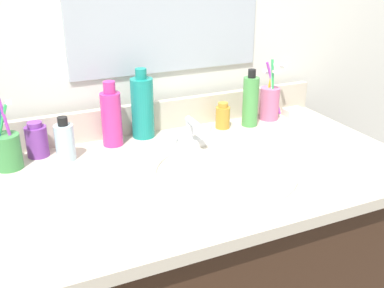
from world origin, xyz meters
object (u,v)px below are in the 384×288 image
Objects in this scene: bottle_oil_amber at (223,116)px; bottle_cream_purple at (37,140)px; bottle_mouthwash_teal at (142,107)px; faucet at (190,135)px; cup_pink at (270,102)px; bottle_toner_green at (250,101)px; bottle_gel_clear at (65,141)px; cup_green at (7,150)px; bottle_soap_pink at (111,117)px; soap_bar at (293,112)px.

bottle_cream_purple reaches higher than bottle_oil_amber.
faucet is at bearing -48.38° from bottle_mouthwash_teal.
faucet is 0.34m from cup_pink.
bottle_toner_green is 1.52× the size of bottle_gel_clear.
faucet and bottle_oil_amber have the same top height.
cup_green reaches higher than bottle_oil_amber.
bottle_oil_amber is (0.35, -0.01, -0.04)m from bottle_soap_pink.
bottle_cream_purple is 0.31m from bottle_mouthwash_teal.
bottle_mouthwash_teal is at bearing 171.58° from bottle_toner_green.
bottle_gel_clear is 0.25m from bottle_mouthwash_teal.
bottle_toner_green is at bearing -8.42° from bottle_mouthwash_teal.
faucet is at bearing -6.12° from cup_green.
bottle_soap_pink is 1.92× the size of bottle_cream_purple.
bottle_toner_green is 0.20m from soap_bar.
bottle_oil_amber is at bearing -7.98° from bottle_mouthwash_teal.
cup_pink is at bearing 176.82° from soap_bar.
bottle_oil_amber is (0.15, 0.08, 0.01)m from faucet.
faucet is at bearing -151.53° from bottle_oil_amber.
faucet is 1.95× the size of bottle_oil_amber.
bottle_mouthwash_teal is (0.30, 0.02, 0.05)m from bottle_cream_purple.
cup_pink is at bearing 15.37° from bottle_toner_green.
cup_green reaches higher than bottle_gel_clear.
bottle_gel_clear is (-0.14, -0.05, -0.03)m from bottle_soap_pink.
bottle_gel_clear is 0.76m from soap_bar.
bottle_cream_purple is (-0.41, 0.10, 0.02)m from faucet.
bottle_soap_pink is at bearing 155.77° from faucet.
bottle_soap_pink is at bearing -2.34° from bottle_cream_purple.
bottle_mouthwash_teal reaches higher than bottle_toner_green.
bottle_gel_clear is at bearing -177.08° from soap_bar.
faucet is at bearing -168.67° from soap_bar.
bottle_soap_pink is at bearing 18.08° from bottle_gel_clear.
bottle_gel_clear is 0.67m from cup_pink.
bottle_toner_green is 0.10m from bottle_oil_amber.
cup_pink reaches higher than bottle_gel_clear.
bottle_cream_purple is at bearing 177.98° from bottle_oil_amber.
soap_bar is (0.62, -0.01, -0.07)m from bottle_soap_pink.
bottle_soap_pink is 0.90× the size of bottle_mouthwash_teal.
cup_green is (-0.38, -0.06, -0.04)m from bottle_mouthwash_teal.
faucet is 0.43m from soap_bar.
bottle_soap_pink is 0.99× the size of cup_green.
bottle_gel_clear is (-0.58, -0.02, -0.03)m from bottle_toner_green.
bottle_gel_clear is at bearing -161.92° from bottle_soap_pink.
bottle_toner_green reaches higher than faucet.
bottle_gel_clear is 0.58× the size of bottle_mouthwash_teal.
cup_green is (-0.72, -0.01, -0.03)m from bottle_toner_green.
bottle_mouthwash_teal is at bearing 176.59° from cup_pink.
bottle_toner_green is 0.88× the size of bottle_mouthwash_teal.
bottle_gel_clear is 1.85× the size of soap_bar.
bottle_soap_pink is at bearing 176.57° from bottle_toner_green.
bottle_gel_clear is 0.08m from bottle_cream_purple.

